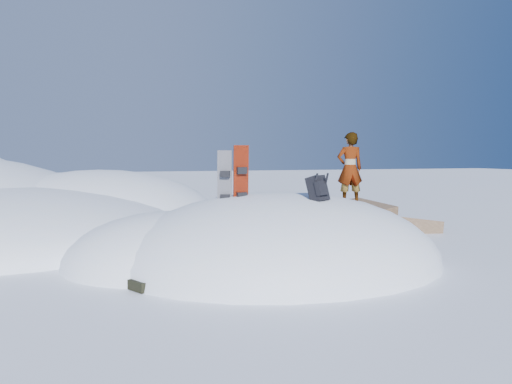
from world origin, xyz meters
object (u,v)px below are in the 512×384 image
object	(u,v)px
snowboard_red	(241,186)
backpack	(318,189)
person	(350,168)
snowboard_dark	(225,188)

from	to	relation	value
snowboard_red	backpack	xyz separation A→B (m)	(1.32, -0.88, -0.02)
snowboard_red	person	bearing A→B (deg)	8.35
person	backpack	bearing A→B (deg)	52.70
snowboard_red	snowboard_dark	world-z (taller)	snowboard_red
snowboard_red	backpack	world-z (taller)	snowboard_red
snowboard_red	person	xyz separation A→B (m)	(2.80, 0.55, 0.32)
snowboard_red	person	size ratio (longest dim) A/B	1.02
snowboard_red	person	distance (m)	2.87
snowboard_dark	backpack	xyz separation A→B (m)	(1.62, -1.04, 0.03)
person	snowboard_red	bearing A→B (deg)	19.84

